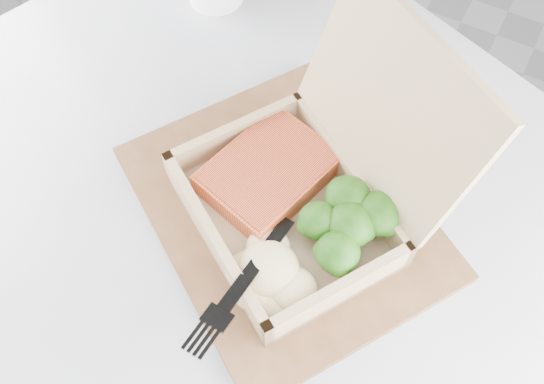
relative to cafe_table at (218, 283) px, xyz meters
The scene contains 8 objects.
cafe_table is the anchor object (origin of this frame).
serving_tray 0.22m from the cafe_table, 29.18° to the left, with size 0.32×0.26×0.01m, color brown.
takeout_container 0.28m from the cafe_table, 31.73° to the left, with size 0.30×0.30×0.20m.
salmon_fillet 0.24m from the cafe_table, 52.61° to the left, with size 0.10×0.13×0.03m, color #E1592C.
broccoli_pile 0.28m from the cafe_table, 13.60° to the left, with size 0.11×0.11×0.04m, color #306A17, non-canonical shape.
mashed_potatoes 0.25m from the cafe_table, 20.38° to the right, with size 0.10×0.08×0.03m, color beige.
plastic_fork 0.26m from the cafe_table, 10.90° to the right, with size 0.03×0.17×0.03m.
receipt 0.31m from the cafe_table, 47.52° to the left, with size 0.07×0.13×0.00m, color white.
Camera 1 is at (0.14, 0.10, 1.31)m, focal length 40.00 mm.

